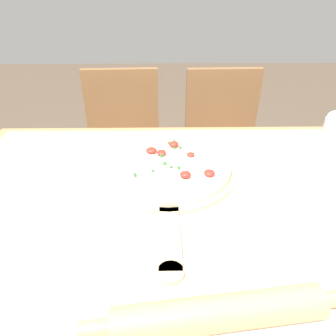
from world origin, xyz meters
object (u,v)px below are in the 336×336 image
object	(u,v)px
pizza_peel	(168,173)
pizza	(168,164)
rolling_pin	(219,313)
chair_left	(124,144)
chair_right	(222,144)

from	to	relation	value
pizza_peel	pizza	size ratio (longest dim) A/B	1.62
rolling_pin	chair_left	xyz separation A→B (m)	(-0.30, 1.15, -0.30)
pizza_peel	chair_left	bearing A→B (deg)	107.32
pizza_peel	chair_right	distance (m)	0.83
rolling_pin	chair_left	size ratio (longest dim) A/B	0.48
pizza_peel	chair_right	bearing A→B (deg)	67.49
pizza	chair_left	xyz separation A→B (m)	(-0.23, 0.70, -0.30)
rolling_pin	chair_left	bearing A→B (deg)	104.44
pizza_peel	pizza	xyz separation A→B (m)	(0.00, 0.02, 0.02)
pizza_peel	rolling_pin	bearing A→B (deg)	-80.58
pizza	rolling_pin	bearing A→B (deg)	-81.04
pizza_peel	chair_left	xyz separation A→B (m)	(-0.22, 0.72, -0.28)
chair_left	chair_right	distance (m)	0.52
pizza_peel	rolling_pin	xyz separation A→B (m)	(0.07, -0.43, 0.02)
rolling_pin	chair_right	xyz separation A→B (m)	(0.23, 1.15, -0.30)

